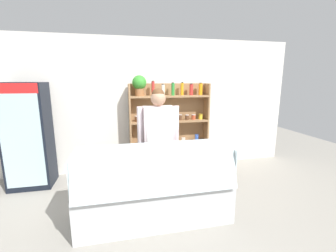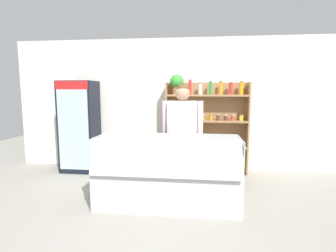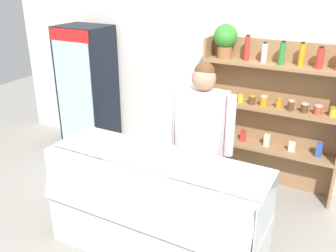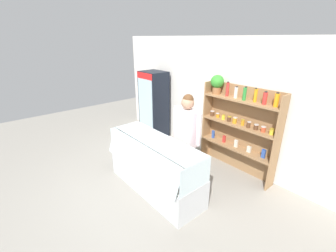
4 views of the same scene
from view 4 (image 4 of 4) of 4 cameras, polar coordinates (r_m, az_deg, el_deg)
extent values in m
plane|color=gray|center=(4.46, -4.52, -15.17)|extent=(12.00, 12.00, 0.00)
cube|color=white|center=(5.14, 13.07, 6.22)|extent=(6.80, 0.10, 2.70)
cube|color=black|center=(6.25, -3.58, 5.34)|extent=(0.69, 0.56, 1.83)
cube|color=silver|center=(6.10, -5.72, 4.84)|extent=(0.61, 0.01, 1.63)
cube|color=red|center=(5.91, -6.04, 12.53)|extent=(0.65, 0.01, 0.16)
cylinder|color=red|center=(6.49, -6.15, 0.35)|extent=(0.06, 0.06, 0.15)
cylinder|color=silver|center=(6.37, -5.42, 0.13)|extent=(0.07, 0.07, 0.18)
cylinder|color=#9E6623|center=(6.27, -4.66, -0.24)|extent=(0.05, 0.05, 0.18)
cylinder|color=#2D8C38|center=(6.16, -3.88, -0.63)|extent=(0.05, 0.05, 0.18)
cylinder|color=orange|center=(6.31, -6.20, 4.56)|extent=(0.06, 0.06, 0.20)
cylinder|color=purple|center=(6.16, -5.19, 4.01)|extent=(0.06, 0.06, 0.17)
cylinder|color=purple|center=(6.02, -4.13, 3.56)|extent=(0.05, 0.05, 0.16)
cylinder|color=orange|center=(6.20, -6.51, 8.85)|extent=(0.07, 0.07, 0.21)
cylinder|color=orange|center=(6.09, -5.74, 8.64)|extent=(0.05, 0.05, 0.21)
cylinder|color=orange|center=(5.98, -4.94, 8.22)|extent=(0.06, 0.06, 0.16)
cylinder|color=#2D8C38|center=(5.87, -4.11, 7.99)|extent=(0.06, 0.06, 0.17)
cube|color=#9E754C|center=(4.83, 18.14, -0.95)|extent=(1.62, 0.02, 1.80)
cube|color=#9E754C|center=(5.14, 9.87, 1.22)|extent=(0.03, 0.28, 1.80)
cube|color=#9E754C|center=(4.39, 25.89, -4.39)|extent=(0.03, 0.28, 1.80)
cube|color=#9E754C|center=(4.86, 16.77, -5.29)|extent=(1.56, 0.28, 0.04)
cube|color=#9E754C|center=(4.67, 17.42, 0.25)|extent=(1.56, 0.28, 0.04)
cube|color=#9E754C|center=(4.52, 18.13, 6.22)|extent=(1.56, 0.28, 0.04)
cylinder|color=#996038|center=(4.82, 12.24, 8.81)|extent=(0.17, 0.17, 0.14)
sphere|color=#35902D|center=(4.79, 12.42, 10.97)|extent=(0.27, 0.27, 0.27)
cylinder|color=red|center=(4.65, 14.88, 8.98)|extent=(0.06, 0.06, 0.27)
cylinder|color=black|center=(4.63, 15.06, 10.73)|extent=(0.04, 0.04, 0.02)
cylinder|color=silver|center=(4.55, 16.86, 8.10)|extent=(0.07, 0.07, 0.21)
cylinder|color=black|center=(4.53, 17.04, 9.50)|extent=(0.04, 0.04, 0.02)
cylinder|color=#2D8C38|center=(4.43, 18.87, 7.71)|extent=(0.07, 0.07, 0.24)
cylinder|color=black|center=(4.43, 19.22, 9.35)|extent=(0.04, 0.04, 0.02)
cylinder|color=orange|center=(4.37, 21.35, 7.24)|extent=(0.06, 0.06, 0.24)
cylinder|color=black|center=(4.33, 21.48, 8.87)|extent=(0.04, 0.04, 0.02)
cylinder|color=red|center=(4.28, 23.40, 6.45)|extent=(0.08, 0.08, 0.22)
cylinder|color=black|center=(4.25, 23.64, 7.96)|extent=(0.05, 0.05, 0.02)
cylinder|color=orange|center=(4.20, 25.86, 5.92)|extent=(0.08, 0.08, 0.23)
cylinder|color=black|center=(4.17, 26.12, 7.55)|extent=(0.05, 0.05, 0.02)
cylinder|color=brown|center=(4.99, 11.18, 3.09)|extent=(0.09, 0.09, 0.10)
cylinder|color=silver|center=(4.98, 11.25, 3.72)|extent=(0.09, 0.09, 0.01)
cylinder|color=orange|center=(4.93, 12.53, 2.62)|extent=(0.07, 0.07, 0.08)
cylinder|color=silver|center=(4.90, 12.49, 3.13)|extent=(0.07, 0.07, 0.01)
cylinder|color=yellow|center=(4.82, 13.88, 2.11)|extent=(0.07, 0.07, 0.09)
cylinder|color=gold|center=(4.81, 14.00, 2.71)|extent=(0.07, 0.07, 0.01)
cylinder|color=brown|center=(4.74, 15.21, 1.69)|extent=(0.08, 0.08, 0.09)
cylinder|color=gold|center=(4.74, 15.36, 2.32)|extent=(0.08, 0.08, 0.01)
cylinder|color=orange|center=(4.67, 16.56, 1.32)|extent=(0.08, 0.08, 0.11)
cylinder|color=silver|center=(4.66, 16.75, 2.06)|extent=(0.09, 0.09, 0.01)
cylinder|color=orange|center=(4.61, 18.45, 0.82)|extent=(0.06, 0.06, 0.11)
cylinder|color=gold|center=(4.58, 18.48, 1.50)|extent=(0.07, 0.07, 0.01)
cylinder|color=brown|center=(4.52, 19.74, 0.23)|extent=(0.07, 0.07, 0.10)
cylinder|color=silver|center=(4.52, 19.96, 0.98)|extent=(0.07, 0.07, 0.01)
cylinder|color=brown|center=(4.47, 21.43, -0.32)|extent=(0.08, 0.08, 0.09)
cylinder|color=silver|center=(4.46, 21.55, 0.32)|extent=(0.08, 0.08, 0.01)
cylinder|color=#BF4C2D|center=(4.42, 23.05, -0.81)|extent=(0.09, 0.09, 0.09)
cylinder|color=silver|center=(4.40, 23.13, -0.19)|extent=(0.09, 0.09, 0.01)
cylinder|color=yellow|center=(4.36, 24.87, -1.35)|extent=(0.08, 0.08, 0.10)
cylinder|color=gold|center=(4.34, 24.96, -0.69)|extent=(0.08, 0.08, 0.01)
cube|color=#3356B2|center=(5.12, 11.41, -2.06)|extent=(0.05, 0.04, 0.17)
cube|color=red|center=(4.97, 14.06, -3.22)|extent=(0.06, 0.04, 0.15)
cube|color=silver|center=(4.82, 16.89, -4.27)|extent=(0.07, 0.05, 0.16)
cube|color=silver|center=(4.70, 19.87, -5.58)|extent=(0.08, 0.04, 0.13)
cube|color=#3356B2|center=(4.57, 23.09, -6.48)|extent=(0.07, 0.04, 0.18)
cube|color=silver|center=(4.26, -3.30, -12.55)|extent=(2.01, 0.68, 0.55)
cube|color=white|center=(4.10, -3.39, -9.14)|extent=(1.95, 0.62, 0.03)
cube|color=silver|center=(3.84, -7.31, -8.04)|extent=(1.97, 0.16, 0.47)
cube|color=silver|center=(3.93, -2.95, -3.50)|extent=(1.97, 0.52, 0.01)
cube|color=silver|center=(4.76, -10.72, -2.19)|extent=(0.01, 0.64, 0.45)
cube|color=silver|center=(3.37, 7.08, -12.68)|extent=(0.01, 0.64, 0.45)
cube|color=beige|center=(4.72, -8.58, -4.50)|extent=(0.16, 0.13, 0.05)
cube|color=white|center=(4.63, -10.73, -5.17)|extent=(0.05, 0.03, 0.02)
cube|color=tan|center=(4.51, -6.74, -5.62)|extent=(0.16, 0.12, 0.05)
cube|color=white|center=(4.42, -8.95, -6.40)|extent=(0.05, 0.03, 0.02)
cube|color=tan|center=(4.32, -4.72, -6.95)|extent=(0.16, 0.14, 0.04)
cube|color=white|center=(4.22, -6.99, -7.74)|extent=(0.05, 0.03, 0.02)
cube|color=tan|center=(4.12, -2.49, -8.26)|extent=(0.16, 0.12, 0.06)
cube|color=white|center=(4.02, -4.82, -9.21)|extent=(0.05, 0.03, 0.02)
cube|color=tan|center=(3.94, -0.04, -9.75)|extent=(0.16, 0.12, 0.06)
cube|color=white|center=(3.83, -2.41, -10.81)|extent=(0.05, 0.03, 0.02)
cube|color=beige|center=(3.77, 2.67, -11.38)|extent=(0.16, 0.13, 0.05)
cube|color=white|center=(3.66, 0.27, -12.55)|extent=(0.05, 0.03, 0.02)
cube|color=tan|center=(3.62, 5.66, -13.13)|extent=(0.17, 0.11, 0.05)
cube|color=white|center=(3.50, 3.25, -14.42)|extent=(0.05, 0.03, 0.02)
cylinder|color=#C1706B|center=(4.63, -10.65, -4.47)|extent=(0.19, 0.15, 0.15)
cylinder|color=#C1706B|center=(4.46, -9.20, -5.54)|extent=(0.21, 0.16, 0.13)
cylinder|color=white|center=(3.66, 0.38, -11.09)|extent=(0.07, 0.07, 0.20)
cylinder|color=white|center=(3.60, 1.44, -11.69)|extent=(0.07, 0.07, 0.21)
cylinder|color=#2D2D38|center=(4.49, 3.59, -8.64)|extent=(0.13, 0.13, 0.81)
cylinder|color=#2D2D38|center=(4.37, 5.48, -9.65)|extent=(0.13, 0.13, 0.81)
cube|color=silver|center=(4.10, 4.82, -0.24)|extent=(0.47, 0.24, 0.67)
cube|color=white|center=(4.17, 3.45, -5.21)|extent=(0.39, 0.01, 1.25)
cylinder|color=silver|center=(4.28, 2.16, 1.25)|extent=(0.09, 0.09, 0.60)
cylinder|color=silver|center=(3.91, 7.76, -0.96)|extent=(0.09, 0.09, 0.60)
sphere|color=tan|center=(3.96, 5.02, 5.87)|extent=(0.23, 0.23, 0.23)
sphere|color=brown|center=(3.95, 5.15, 6.69)|extent=(0.19, 0.19, 0.19)
camera|label=1|loc=(3.42, -49.56, 0.44)|focal=24.00mm
camera|label=2|loc=(3.00, -65.59, -12.27)|focal=28.00mm
camera|label=3|loc=(1.43, -56.59, 6.50)|focal=40.00mm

